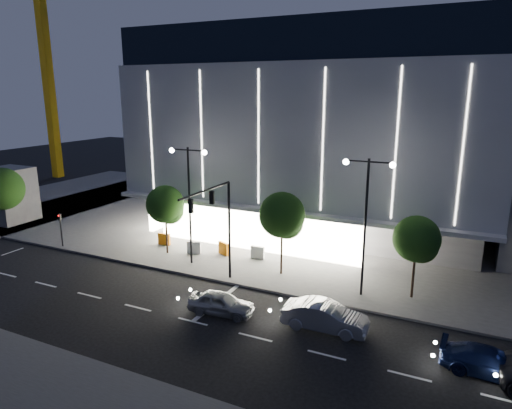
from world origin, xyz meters
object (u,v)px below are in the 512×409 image
at_px(traffic_mast, 218,216).
at_px(car_second, 325,317).
at_px(barrier_c, 224,248).
at_px(tree_right, 417,241).
at_px(barrier_d, 258,252).
at_px(street_lamp_east, 366,207).
at_px(tree_mid, 282,218).
at_px(ped_signal_far, 61,226).
at_px(street_lamp_west, 189,189).
at_px(tree_left, 166,206).
at_px(tower_crane, 49,36).
at_px(car_lead, 221,303).
at_px(car_third, 490,362).
at_px(barrier_b, 194,247).
at_px(barrier_a, 164,239).

distance_m(traffic_mast, car_second, 9.48).
bearing_deg(barrier_c, tree_right, 18.13).
relative_size(car_second, barrier_d, 4.32).
distance_m(street_lamp_east, tree_mid, 6.27).
distance_m(street_lamp_east, barrier_d, 10.72).
bearing_deg(ped_signal_far, tree_mid, 7.55).
relative_size(street_lamp_west, barrier_d, 8.18).
height_order(barrier_c, barrier_d, same).
bearing_deg(tree_left, ped_signal_far, -164.39).
xyz_separation_m(tower_crane, car_lead, (43.92, -27.94, -19.82)).
bearing_deg(tree_left, tower_crane, 149.02).
bearing_deg(tower_crane, ped_signal_far, -42.20).
relative_size(tree_left, tree_mid, 0.93).
xyz_separation_m(car_third, barrier_b, (-21.34, 7.61, 0.01)).
distance_m(traffic_mast, car_lead, 5.80).
xyz_separation_m(tree_mid, tree_right, (9.00, -0.00, -0.45)).
bearing_deg(traffic_mast, car_lead, -58.59).
relative_size(traffic_mast, tree_left, 1.24).
bearing_deg(car_third, barrier_c, 68.65).
distance_m(tower_crane, car_third, 67.54).
height_order(tower_crane, barrier_d, tower_crane).
distance_m(tree_mid, car_second, 8.70).
xyz_separation_m(ped_signal_far, car_third, (32.35, -4.27, -1.24)).
relative_size(tower_crane, car_third, 7.21).
bearing_deg(barrier_a, ped_signal_far, -155.14).
distance_m(tree_left, barrier_c, 5.70).
distance_m(tree_mid, car_lead, 7.92).
distance_m(car_second, barrier_a, 18.22).
bearing_deg(barrier_d, street_lamp_east, -20.31).
xyz_separation_m(ped_signal_far, tree_left, (9.03, 2.52, 2.15)).
distance_m(street_lamp_east, tree_left, 16.12).
bearing_deg(tower_crane, tree_mid, -25.02).
height_order(tree_right, car_second, tree_right).
height_order(ped_signal_far, car_second, ped_signal_far).
bearing_deg(street_lamp_west, car_second, -22.65).
bearing_deg(traffic_mast, car_second, -16.45).
xyz_separation_m(ped_signal_far, car_second, (24.13, -3.56, -1.10)).
relative_size(traffic_mast, tree_right, 1.28).
xyz_separation_m(car_second, car_third, (8.23, -0.71, -0.14)).
height_order(street_lamp_west, car_second, street_lamp_west).
bearing_deg(tower_crane, car_lead, -32.46).
relative_size(tree_right, barrier_d, 5.01).
xyz_separation_m(traffic_mast, tree_mid, (3.03, 3.68, -0.69)).
distance_m(traffic_mast, barrier_d, 7.14).
xyz_separation_m(street_lamp_east, barrier_b, (-13.98, 1.83, -5.31)).
bearing_deg(barrier_c, car_second, -11.04).
xyz_separation_m(street_lamp_east, tower_crane, (-50.92, 22.00, 14.55)).
bearing_deg(barrier_d, tree_right, -11.04).
height_order(traffic_mast, barrier_b, traffic_mast).
bearing_deg(car_second, barrier_c, 52.18).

